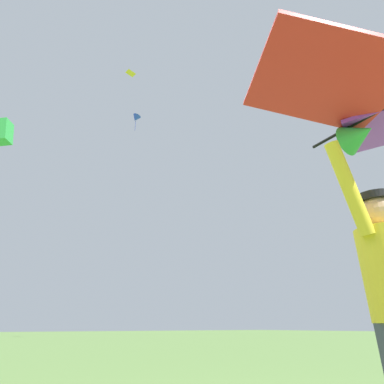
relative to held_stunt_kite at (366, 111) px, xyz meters
name	(u,v)px	position (x,y,z in m)	size (l,w,h in m)	color
held_stunt_kite	(366,111)	(0.00, 0.00, 0.00)	(2.08, 1.15, 0.43)	black
distant_kite_green_overhead_distant	(2,132)	(-2.37, 9.93, 4.46)	(0.76, 0.68, 0.85)	green
distant_kite_yellow_high_left	(131,73)	(4.20, 16.47, 15.83)	(0.88, 0.88, 0.25)	yellow
distant_kite_blue_far_center	(136,118)	(6.23, 19.77, 14.61)	(0.81, 0.86, 1.63)	blue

